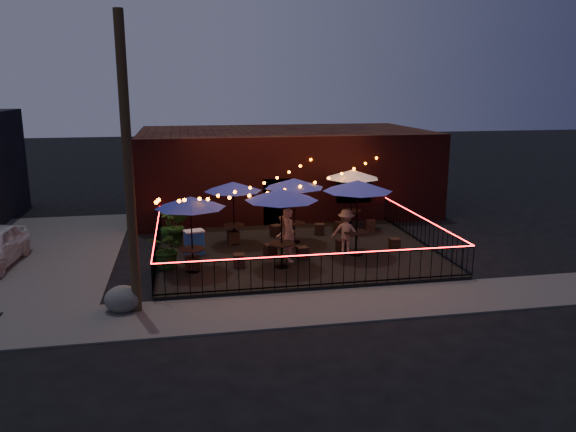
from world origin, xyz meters
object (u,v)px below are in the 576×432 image
cafe_table_0 (190,203)px  cafe_table_5 (352,175)px  cafe_table_2 (282,196)px  utility_pole (128,169)px  cafe_table_3 (294,184)px  cooler (194,242)px  cafe_table_1 (233,187)px  boulder (123,299)px  cafe_table_4 (358,187)px

cafe_table_0 → cafe_table_5: cafe_table_5 is taller
cafe_table_2 → utility_pole: bearing=-149.2°
cafe_table_3 → cooler: 4.40m
utility_pole → cafe_table_1: bearing=61.0°
cooler → boulder: (-2.08, -4.64, -0.24)m
cafe_table_0 → cafe_table_3: cafe_table_3 is taller
utility_pole → boulder: (-0.38, 0.08, -3.63)m
cafe_table_2 → boulder: size_ratio=3.09×
cafe_table_4 → boulder: size_ratio=3.13×
cafe_table_0 → cafe_table_5: size_ratio=0.99×
utility_pole → cafe_table_3: bearing=45.4°
cafe_table_1 → cafe_table_2: 3.44m
cafe_table_0 → cooler: (0.10, 1.92, -1.84)m
cafe_table_4 → cooler: cafe_table_4 is taller
cafe_table_0 → cafe_table_1: bearing=61.8°
utility_pole → cafe_table_0: bearing=60.2°
cafe_table_0 → cafe_table_1: cafe_table_0 is taller
cafe_table_5 → cafe_table_2: bearing=-129.5°
cafe_table_5 → cooler: (-6.72, -2.69, -1.86)m
utility_pole → cooler: bearing=70.2°
cafe_table_5 → cafe_table_0: bearing=-146.0°
cafe_table_3 → cooler: bearing=-166.4°
utility_pole → cooler: size_ratio=8.79×
utility_pole → cafe_table_5: size_ratio=3.14×
cafe_table_0 → cafe_table_3: size_ratio=0.99×
utility_pole → boulder: bearing=168.8°
cafe_table_1 → boulder: size_ratio=2.58×
cafe_table_3 → cafe_table_5: size_ratio=0.99×
cafe_table_4 → cooler: size_ratio=3.25×
utility_pole → cafe_table_3: size_ratio=3.15×
cafe_table_1 → cooler: bearing=-143.0°
cafe_table_1 → cafe_table_4: 4.78m
cafe_table_0 → boulder: cafe_table_0 is taller
cafe_table_0 → cafe_table_4: bearing=8.2°
cafe_table_3 → cafe_table_5: 3.34m
utility_pole → cafe_table_3: (5.58, 5.65, -1.53)m
cafe_table_5 → boulder: size_ratio=2.70×
cafe_table_4 → cafe_table_5: 3.88m
cafe_table_2 → boulder: bearing=-151.9°
cafe_table_1 → cafe_table_4: size_ratio=0.82×
cafe_table_1 → cafe_table_3: bearing=-5.8°
cafe_table_2 → cooler: cafe_table_2 is taller
utility_pole → cafe_table_1: size_ratio=3.29×
cafe_table_0 → boulder: size_ratio=2.66×
cafe_table_1 → boulder: bearing=-122.1°
cafe_table_2 → cafe_table_3: cafe_table_2 is taller
cafe_table_3 → cafe_table_5: bearing=31.6°
cafe_table_3 → cafe_table_4: size_ratio=0.86×
cafe_table_0 → cafe_table_4: size_ratio=0.85×
cafe_table_5 → cooler: cafe_table_5 is taller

